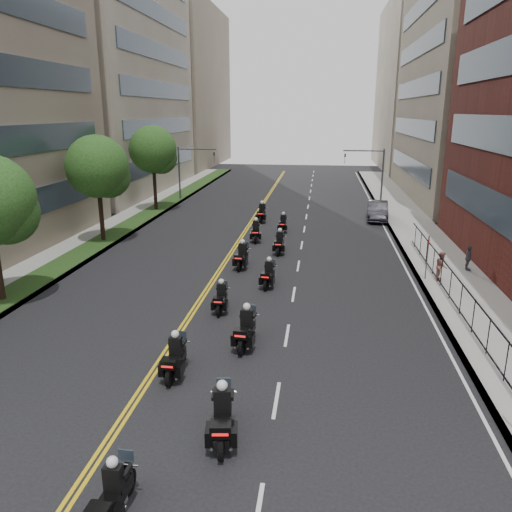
{
  "coord_description": "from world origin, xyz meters",
  "views": [
    {
      "loc": [
        4.41,
        -9.52,
        9.23
      ],
      "look_at": [
        1.16,
        15.35,
        1.91
      ],
      "focal_mm": 35.0,
      "sensor_mm": 36.0,
      "label": 1
    }
  ],
  "objects": [
    {
      "name": "ground",
      "position": [
        0.0,
        0.0,
        0.0
      ],
      "size": [
        160.0,
        160.0,
        0.0
      ],
      "primitive_type": "plane",
      "color": "black",
      "rests_on": "ground"
    },
    {
      "name": "sidewalk_right",
      "position": [
        12.0,
        25.0,
        0.07
      ],
      "size": [
        4.0,
        90.0,
        0.15
      ],
      "primitive_type": "cube",
      "color": "gray",
      "rests_on": "ground"
    },
    {
      "name": "sidewalk_left",
      "position": [
        -12.0,
        25.0,
        0.07
      ],
      "size": [
        4.0,
        90.0,
        0.15
      ],
      "primitive_type": "cube",
      "color": "gray",
      "rests_on": "ground"
    },
    {
      "name": "grass_strip",
      "position": [
        -11.2,
        25.0,
        0.17
      ],
      "size": [
        2.0,
        90.0,
        0.04
      ],
      "primitive_type": "cube",
      "color": "#1C3A15",
      "rests_on": "sidewalk_left"
    },
    {
      "name": "building_right_tan",
      "position": [
        21.48,
        48.0,
        15.0
      ],
      "size": [
        15.11,
        28.0,
        30.0
      ],
      "color": "#7D6B5B",
      "rests_on": "ground"
    },
    {
      "name": "building_right_far",
      "position": [
        21.5,
        78.0,
        13.0
      ],
      "size": [
        15.0,
        28.0,
        26.0
      ],
      "primitive_type": "cube",
      "color": "gray",
      "rests_on": "ground"
    },
    {
      "name": "building_left_mid",
      "position": [
        -21.98,
        48.0,
        17.0
      ],
      "size": [
        16.11,
        28.0,
        34.0
      ],
      "color": "gray",
      "rests_on": "ground"
    },
    {
      "name": "building_left_far",
      "position": [
        -22.0,
        78.0,
        13.0
      ],
      "size": [
        16.0,
        28.0,
        26.0
      ],
      "primitive_type": "cube",
      "color": "#7D6B5B",
      "rests_on": "ground"
    },
    {
      "name": "iron_fence",
      "position": [
        11.0,
        12.0,
        0.9
      ],
      "size": [
        0.05,
        28.0,
        1.5
      ],
      "color": "black",
      "rests_on": "sidewalk_right"
    },
    {
      "name": "street_trees",
      "position": [
        -11.05,
        18.61,
        5.13
      ],
      "size": [
        4.4,
        38.4,
        7.98
      ],
      "color": "black",
      "rests_on": "ground"
    },
    {
      "name": "traffic_signal_right",
      "position": [
        9.54,
        42.0,
        3.7
      ],
      "size": [
        4.09,
        0.2,
        5.6
      ],
      "color": "#3F3F44",
      "rests_on": "ground"
    },
    {
      "name": "traffic_signal_left",
      "position": [
        -9.54,
        42.0,
        3.7
      ],
      "size": [
        4.09,
        0.2,
        5.6
      ],
      "color": "#3F3F44",
      "rests_on": "ground"
    },
    {
      "name": "motorcycle_0",
      "position": [
        -0.11,
        -0.53,
        0.65
      ],
      "size": [
        0.52,
        2.22,
        1.64
      ],
      "rotation": [
        0.0,
        0.0,
        -0.04
      ],
      "color": "black",
      "rests_on": "ground"
    },
    {
      "name": "motorcycle_1",
      "position": [
        1.84,
        2.69,
        0.74
      ],
      "size": [
        0.78,
        2.53,
        1.87
      ],
      "rotation": [
        0.0,
        0.0,
        0.14
      ],
      "color": "black",
      "rests_on": "ground"
    },
    {
      "name": "motorcycle_2",
      "position": [
        -0.57,
        6.13,
        0.67
      ],
      "size": [
        0.53,
        2.31,
        1.71
      ],
      "rotation": [
        0.0,
        0.0,
        -0.0
      ],
      "color": "black",
      "rests_on": "ground"
    },
    {
      "name": "motorcycle_3",
      "position": [
        1.62,
        8.75,
        0.72
      ],
      "size": [
        0.66,
        2.48,
        1.83
      ],
      "rotation": [
        0.0,
        0.0,
        -0.08
      ],
      "color": "black",
      "rests_on": "ground"
    },
    {
      "name": "motorcycle_4",
      "position": [
        -0.12,
        12.29,
        0.63
      ],
      "size": [
        0.5,
        2.15,
        1.58
      ],
      "rotation": [
        0.0,
        0.0,
        0.03
      ],
      "color": "black",
      "rests_on": "ground"
    },
    {
      "name": "motorcycle_5",
      "position": [
        1.76,
        16.05,
        0.65
      ],
      "size": [
        0.63,
        2.23,
        1.65
      ],
      "rotation": [
        0.0,
        0.0,
        -0.1
      ],
      "color": "black",
      "rests_on": "ground"
    },
    {
      "name": "motorcycle_6",
      "position": [
        -0.19,
        19.17,
        0.7
      ],
      "size": [
        0.63,
        2.4,
        1.77
      ],
      "rotation": [
        0.0,
        0.0,
        -0.08
      ],
      "color": "black",
      "rests_on": "ground"
    },
    {
      "name": "motorcycle_7",
      "position": [
        1.8,
        22.69,
        0.68
      ],
      "size": [
        0.54,
        2.32,
        1.71
      ],
      "rotation": [
        0.0,
        0.0,
        -0.02
      ],
      "color": "black",
      "rests_on": "ground"
    },
    {
      "name": "motorcycle_8",
      "position": [
        -0.2,
        25.7,
        0.7
      ],
      "size": [
        0.65,
        2.39,
        1.76
      ],
      "rotation": [
        0.0,
        0.0,
        0.09
      ],
      "color": "black",
      "rests_on": "ground"
    },
    {
      "name": "motorcycle_9",
      "position": [
        1.55,
        28.92,
        0.63
      ],
      "size": [
        0.5,
        2.15,
        1.59
      ],
      "rotation": [
        0.0,
        0.0,
        -0.03
      ],
      "color": "black",
      "rests_on": "ground"
    },
    {
      "name": "motorcycle_10",
      "position": [
        -0.55,
        32.32,
        0.72
      ],
      "size": [
        0.57,
        2.48,
        1.83
      ],
      "rotation": [
        0.0,
        0.0,
        -0.02
      ],
      "color": "black",
      "rests_on": "ground"
    },
    {
      "name": "parked_sedan",
      "position": [
        9.4,
        34.52,
        0.81
      ],
      "size": [
        2.08,
        5.03,
        1.62
      ],
      "primitive_type": "imported",
      "rotation": [
        0.0,
        0.0,
        -0.07
      ],
      "color": "black",
      "rests_on": "ground"
    },
    {
      "name": "pedestrian_b",
      "position": [
        11.2,
        17.95,
        0.96
      ],
      "size": [
        0.77,
        0.9,
        1.62
      ],
      "primitive_type": "imported",
      "rotation": [
        0.0,
        0.0,
        1.35
      ],
      "color": "#8D584D",
      "rests_on": "sidewalk_right"
    },
    {
      "name": "pedestrian_c",
      "position": [
        13.18,
        19.97,
        0.89
      ],
      "size": [
        0.4,
        0.89,
        1.49
      ],
      "primitive_type": "imported",
      "rotation": [
        0.0,
        0.0,
        1.53
      ],
      "color": "#3F4046",
      "rests_on": "sidewalk_right"
    }
  ]
}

